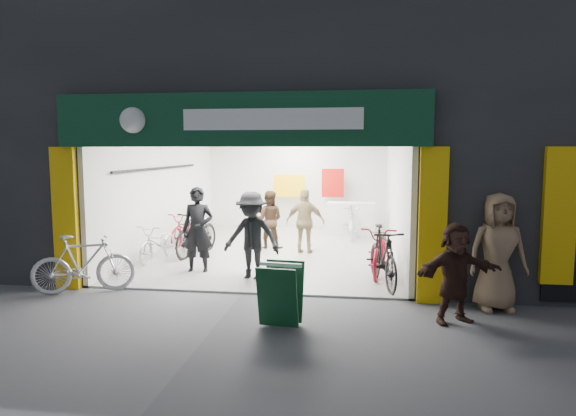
% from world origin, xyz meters
% --- Properties ---
extents(ground, '(60.00, 60.00, 0.00)m').
position_xyz_m(ground, '(0.00, 0.00, 0.00)').
color(ground, '#56565B').
rests_on(ground, ground).
extents(building, '(17.00, 10.27, 8.00)m').
position_xyz_m(building, '(0.91, 4.99, 4.31)').
color(building, '#232326').
rests_on(building, ground).
extents(bike_left_front, '(0.73, 1.70, 0.87)m').
position_xyz_m(bike_left_front, '(-2.50, 2.39, 0.43)').
color(bike_left_front, silver).
rests_on(bike_left_front, ground).
extents(bike_left_midfront, '(0.91, 1.96, 1.14)m').
position_xyz_m(bike_left_midfront, '(-1.80, 3.03, 0.57)').
color(bike_left_midfront, black).
rests_on(bike_left_midfront, ground).
extents(bike_left_midback, '(0.78, 1.77, 0.90)m').
position_xyz_m(bike_left_midback, '(-2.50, 4.32, 0.45)').
color(bike_left_midback, maroon).
rests_on(bike_left_midback, ground).
extents(bike_left_back, '(0.74, 1.70, 0.99)m').
position_xyz_m(bike_left_back, '(-2.50, 5.52, 0.49)').
color(bike_left_back, silver).
rests_on(bike_left_back, ground).
extents(bike_right_front, '(0.92, 1.97, 1.14)m').
position_xyz_m(bike_right_front, '(2.50, 0.85, 0.57)').
color(bike_right_front, black).
rests_on(bike_right_front, ground).
extents(bike_right_mid, '(0.95, 2.04, 1.03)m').
position_xyz_m(bike_right_mid, '(2.50, 1.79, 0.52)').
color(bike_right_mid, maroon).
rests_on(bike_right_mid, ground).
extents(bike_right_back, '(0.60, 1.70, 1.00)m').
position_xyz_m(bike_right_back, '(1.80, 5.93, 0.50)').
color(bike_right_back, '#B8B8BD').
rests_on(bike_right_back, ground).
extents(parked_bike, '(1.81, 1.19, 1.06)m').
position_xyz_m(parked_bike, '(-2.80, -0.30, 0.53)').
color(parked_bike, silver).
rests_on(parked_bike, ground).
extents(customer_a, '(0.66, 0.44, 1.80)m').
position_xyz_m(customer_a, '(-1.24, 1.40, 0.90)').
color(customer_a, black).
rests_on(customer_a, ground).
extents(customer_b, '(0.74, 0.57, 1.51)m').
position_xyz_m(customer_b, '(-0.25, 4.18, 0.76)').
color(customer_b, '#3C291B').
rests_on(customer_b, ground).
extents(customer_c, '(1.21, 0.81, 1.74)m').
position_xyz_m(customer_c, '(-0.02, 1.00, 0.87)').
color(customer_c, black).
rests_on(customer_c, ground).
extents(customer_d, '(0.97, 0.45, 1.61)m').
position_xyz_m(customer_d, '(0.75, 3.61, 0.81)').
color(customer_d, '#917F54').
rests_on(customer_d, ground).
extents(pedestrian_near, '(0.99, 0.71, 1.88)m').
position_xyz_m(pedestrian_near, '(4.23, -0.30, 0.94)').
color(pedestrian_near, '#8B6D51').
rests_on(pedestrian_near, ground).
extents(pedestrian_far, '(1.45, 0.99, 1.50)m').
position_xyz_m(pedestrian_far, '(3.46, -1.01, 0.75)').
color(pedestrian_far, '#321D16').
rests_on(pedestrian_far, ground).
extents(sandwich_board, '(0.64, 0.66, 0.90)m').
position_xyz_m(sandwich_board, '(0.95, -1.53, 0.50)').
color(sandwich_board, '#0F3C1F').
rests_on(sandwich_board, ground).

